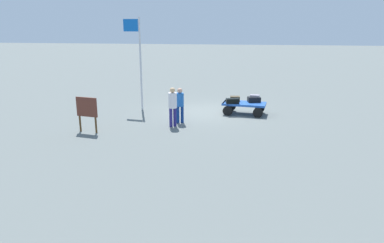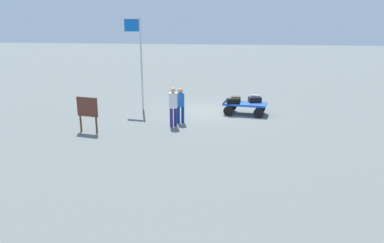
% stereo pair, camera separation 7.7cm
% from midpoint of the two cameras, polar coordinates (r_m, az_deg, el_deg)
% --- Properties ---
extents(ground_plane, '(120.00, 120.00, 0.00)m').
position_cam_midpoint_polar(ground_plane, '(18.41, 3.07, 1.55)').
color(ground_plane, slate).
extents(luggage_cart, '(2.23, 1.44, 0.58)m').
position_cam_midpoint_polar(luggage_cart, '(18.04, 8.51, 2.53)').
color(luggage_cart, '#2354AE').
rests_on(luggage_cart, ground).
extents(suitcase_navy, '(0.69, 0.52, 0.26)m').
position_cam_midpoint_polar(suitcase_navy, '(18.21, 10.13, 3.47)').
color(suitcase_navy, black).
rests_on(suitcase_navy, luggage_cart).
extents(suitcase_dark, '(0.50, 0.37, 0.35)m').
position_cam_midpoint_polar(suitcase_dark, '(18.30, 10.25, 3.67)').
color(suitcase_dark, gray).
rests_on(suitcase_dark, luggage_cart).
extents(suitcase_tan, '(0.68, 0.43, 0.24)m').
position_cam_midpoint_polar(suitcase_tan, '(17.75, 6.72, 3.27)').
color(suitcase_tan, black).
rests_on(suitcase_tan, luggage_cart).
extents(suitcase_maroon, '(0.50, 0.40, 0.24)m').
position_cam_midpoint_polar(suitcase_maroon, '(18.33, 7.13, 3.64)').
color(suitcase_maroon, '#403523').
rests_on(suitcase_maroon, luggage_cart).
extents(worker_lead, '(0.44, 0.44, 1.62)m').
position_cam_midpoint_polar(worker_lead, '(16.15, -1.72, 3.04)').
color(worker_lead, navy).
rests_on(worker_lead, ground).
extents(worker_trailing, '(0.52, 0.52, 1.74)m').
position_cam_midpoint_polar(worker_trailing, '(15.57, -2.89, 2.89)').
color(worker_trailing, navy).
rests_on(worker_trailing, ground).
extents(flagpole, '(0.88, 0.13, 4.72)m').
position_cam_midpoint_polar(flagpole, '(18.61, -8.31, 10.35)').
color(flagpole, silver).
rests_on(flagpole, ground).
extents(signboard, '(0.95, 0.24, 1.49)m').
position_cam_midpoint_polar(signboard, '(15.35, -16.25, 1.84)').
color(signboard, '#4C3319').
rests_on(signboard, ground).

